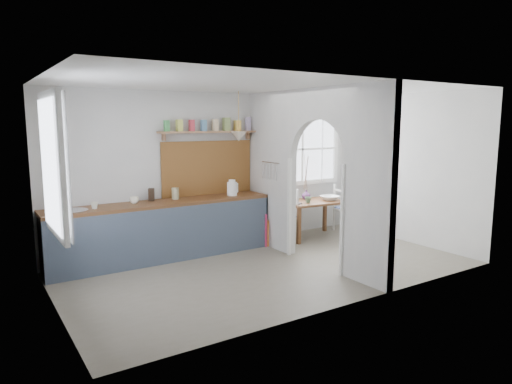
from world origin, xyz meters
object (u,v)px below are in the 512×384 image
vase (306,195)px  kettle (232,188)px  dining_table (313,219)px  chair_left (281,217)px  chair_right (348,208)px

vase → kettle: bearing=-178.0°
dining_table → vase: (0.02, 0.22, 0.43)m
kettle → vase: bearing=-20.5°
dining_table → kettle: size_ratio=4.09×
chair_left → chair_right: 1.65m
chair_left → kettle: 1.05m
kettle → vase: (1.63, 0.06, -0.27)m
dining_table → kettle: bearing=-179.6°
dining_table → chair_left: size_ratio=1.14×
chair_left → vase: size_ratio=5.64×
dining_table → kettle: (-1.61, 0.17, 0.69)m
chair_right → kettle: bearing=87.6°
dining_table → vase: 0.48m
chair_left → vase: bearing=93.2°
chair_left → kettle: size_ratio=3.59×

